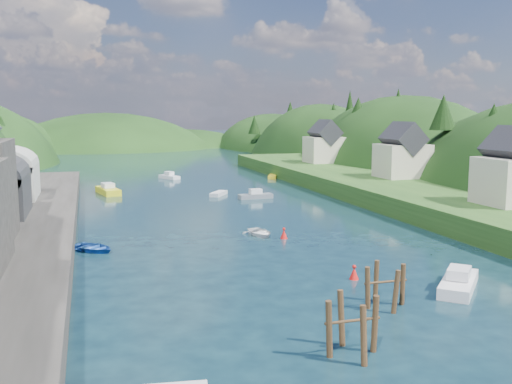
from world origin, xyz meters
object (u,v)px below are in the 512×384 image
object	(u,v)px
channel_buoy_far	(284,234)
channel_buoy_near	(354,273)
piling_cluster_near	(352,332)
piling_cluster_far	(385,290)

from	to	relation	value
channel_buoy_far	channel_buoy_near	bearing A→B (deg)	-88.30
piling_cluster_near	channel_buoy_far	distance (m)	26.90
channel_buoy_near	channel_buoy_far	distance (m)	14.34
piling_cluster_far	channel_buoy_near	xyz separation A→B (m)	(0.82, 6.01, -0.61)
piling_cluster_near	channel_buoy_near	xyz separation A→B (m)	(6.03, 11.96, -0.76)
piling_cluster_far	channel_buoy_far	size ratio (longest dim) A/B	3.02
channel_buoy_near	channel_buoy_far	xyz separation A→B (m)	(-0.43, 14.33, 0.00)
channel_buoy_far	piling_cluster_near	bearing A→B (deg)	-102.03
piling_cluster_far	channel_buoy_near	bearing A→B (deg)	82.21
piling_cluster_near	channel_buoy_far	xyz separation A→B (m)	(5.60, 26.30, -0.76)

